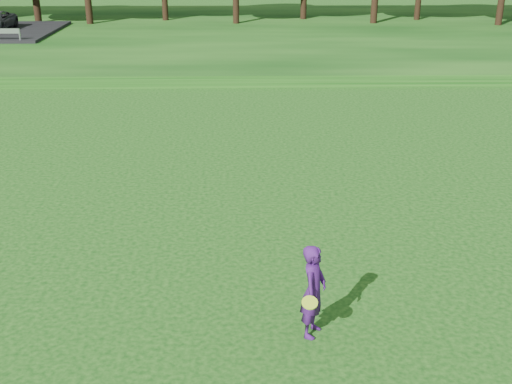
{
  "coord_description": "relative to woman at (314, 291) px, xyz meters",
  "views": [
    {
      "loc": [
        0.8,
        -11.72,
        7.24
      ],
      "look_at": [
        1.08,
        2.63,
        1.3
      ],
      "focal_mm": 45.0,
      "sensor_mm": 36.0,
      "label": 1
    }
  ],
  "objects": [
    {
      "name": "walking_path",
      "position": [
        -2.08,
        21.38,
        -0.92
      ],
      "size": [
        130.0,
        1.6,
        0.04
      ],
      "primitive_type": "cube",
      "color": "gray",
      "rests_on": "ground"
    },
    {
      "name": "berm",
      "position": [
        -2.08,
        35.38,
        -0.64
      ],
      "size": [
        130.0,
        30.0,
        0.6
      ],
      "primitive_type": "cube",
      "color": "#0B3B0D",
      "rests_on": "ground"
    },
    {
      "name": "woman",
      "position": [
        0.0,
        0.0,
        0.0
      ],
      "size": [
        0.68,
        1.01,
        1.87
      ],
      "color": "#461769",
      "rests_on": "ground"
    },
    {
      "name": "ground",
      "position": [
        -2.08,
        1.38,
        -0.94
      ],
      "size": [
        140.0,
        140.0,
        0.0
      ],
      "primitive_type": "plane",
      "color": "#0B3B0D",
      "rests_on": "ground"
    }
  ]
}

